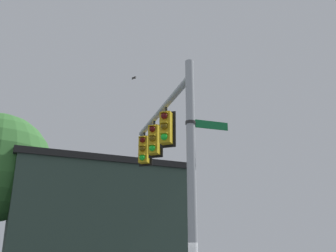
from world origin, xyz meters
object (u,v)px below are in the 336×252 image
(traffic_light_nearest_pole, at_px, (166,128))
(traffic_light_mid_outer, at_px, (144,150))
(bird_flying, at_px, (134,78))
(traffic_light_mid_inner, at_px, (154,140))
(street_name_sign, at_px, (201,124))

(traffic_light_nearest_pole, xyz_separation_m, traffic_light_mid_outer, (1.70, -2.23, 0.00))
(traffic_light_mid_outer, height_order, bird_flying, bird_flying)
(traffic_light_nearest_pole, distance_m, traffic_light_mid_outer, 2.80)
(traffic_light_mid_inner, xyz_separation_m, traffic_light_mid_outer, (0.85, -1.12, 0.00))
(traffic_light_nearest_pole, height_order, traffic_light_mid_inner, same)
(traffic_light_mid_outer, relative_size, street_name_sign, 1.28)
(traffic_light_mid_inner, relative_size, traffic_light_mid_outer, 1.00)
(bird_flying, bearing_deg, traffic_light_nearest_pole, 129.94)
(traffic_light_nearest_pole, bearing_deg, traffic_light_mid_inner, -52.73)
(traffic_light_nearest_pole, bearing_deg, bird_flying, -50.06)
(street_name_sign, bearing_deg, traffic_light_mid_outer, -48.88)
(street_name_sign, bearing_deg, bird_flying, -47.93)
(traffic_light_mid_outer, bearing_deg, traffic_light_mid_inner, 127.27)
(traffic_light_mid_outer, xyz_separation_m, bird_flying, (0.95, -0.93, 3.64))
(traffic_light_nearest_pole, distance_m, traffic_light_mid_inner, 1.40)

